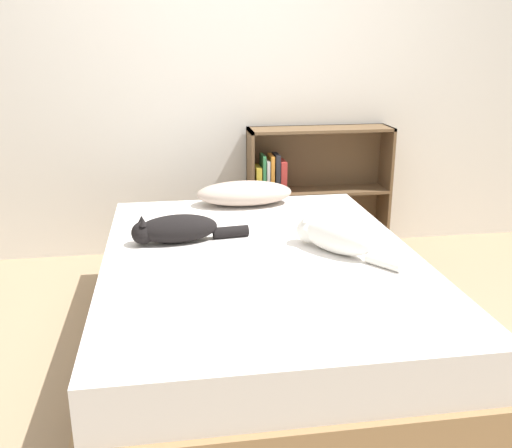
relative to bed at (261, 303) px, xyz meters
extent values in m
plane|color=#997F60|center=(0.00, 0.00, -0.24)|extent=(8.00, 8.00, 0.00)
cube|color=silver|center=(0.00, 1.47, 1.01)|extent=(8.00, 0.06, 2.50)
cube|color=#99754C|center=(0.00, 0.00, -0.10)|extent=(1.51, 2.05, 0.28)
cube|color=silver|center=(0.00, 0.00, 0.15)|extent=(1.46, 1.98, 0.21)
ellipsoid|color=#B29E8E|center=(0.04, 0.85, 0.32)|extent=(0.58, 0.29, 0.14)
ellipsoid|color=white|center=(0.36, -0.03, 0.33)|extent=(0.34, 0.40, 0.16)
sphere|color=white|center=(0.26, 0.10, 0.32)|extent=(0.12, 0.12, 0.12)
cone|color=white|center=(0.23, 0.08, 0.39)|extent=(0.04, 0.04, 0.03)
cone|color=white|center=(0.28, 0.12, 0.39)|extent=(0.04, 0.04, 0.03)
cylinder|color=white|center=(0.51, -0.24, 0.28)|extent=(0.14, 0.17, 0.05)
ellipsoid|color=black|center=(-0.38, 0.23, 0.32)|extent=(0.42, 0.21, 0.14)
sphere|color=black|center=(-0.55, 0.21, 0.32)|extent=(0.11, 0.11, 0.11)
cone|color=black|center=(-0.55, 0.18, 0.38)|extent=(0.04, 0.04, 0.03)
cone|color=black|center=(-0.55, 0.24, 0.38)|extent=(0.04, 0.04, 0.03)
cylinder|color=black|center=(-0.11, 0.26, 0.28)|extent=(0.19, 0.08, 0.06)
cube|color=brown|center=(0.14, 1.30, 0.20)|extent=(0.02, 0.26, 0.88)
cube|color=brown|center=(1.11, 1.30, 0.20)|extent=(0.02, 0.26, 0.88)
cube|color=brown|center=(0.63, 1.30, -0.23)|extent=(0.99, 0.26, 0.02)
cube|color=brown|center=(0.63, 1.30, 0.63)|extent=(0.99, 0.26, 0.02)
cube|color=brown|center=(0.63, 1.30, 0.20)|extent=(0.95, 0.26, 0.02)
cube|color=brown|center=(0.63, 1.42, 0.20)|extent=(0.99, 0.02, 0.88)
cube|color=gold|center=(0.18, 1.26, 0.30)|extent=(0.04, 0.16, 0.19)
cube|color=#337F47|center=(0.22, 1.26, 0.34)|extent=(0.02, 0.16, 0.27)
cube|color=beige|center=(0.25, 1.26, 0.32)|extent=(0.02, 0.16, 0.23)
cube|color=orange|center=(0.28, 1.26, 0.34)|extent=(0.02, 0.16, 0.26)
cube|color=#232328|center=(0.31, 1.26, 0.34)|extent=(0.03, 0.16, 0.27)
cube|color=#B7332D|center=(0.35, 1.26, 0.32)|extent=(0.04, 0.16, 0.22)
camera|label=1|loc=(-0.41, -2.47, 1.22)|focal=40.00mm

